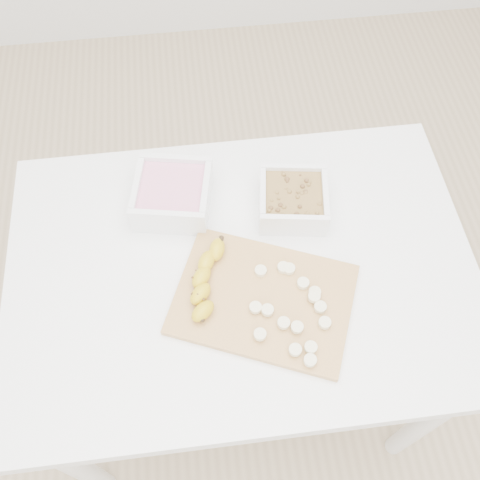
{
  "coord_description": "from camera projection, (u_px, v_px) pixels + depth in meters",
  "views": [
    {
      "loc": [
        -0.07,
        -0.53,
        1.75
      ],
      "look_at": [
        0.0,
        0.03,
        0.81
      ],
      "focal_mm": 40.0,
      "sensor_mm": 36.0,
      "label": 1
    }
  ],
  "objects": [
    {
      "name": "bowl_yogurt",
      "position": [
        173.0,
        194.0,
        1.19
      ],
      "size": [
        0.19,
        0.19,
        0.08
      ],
      "color": "white",
      "rests_on": "table"
    },
    {
      "name": "banana",
      "position": [
        207.0,
        281.0,
        1.08
      ],
      "size": [
        0.13,
        0.19,
        0.03
      ],
      "primitive_type": null,
      "rotation": [
        0.0,
        0.0,
        -0.5
      ],
      "color": "gold",
      "rests_on": "cutting_board"
    },
    {
      "name": "banana_slices",
      "position": [
        293.0,
        310.0,
        1.06
      ],
      "size": [
        0.16,
        0.23,
        0.02
      ],
      "color": "beige",
      "rests_on": "cutting_board"
    },
    {
      "name": "bowl_granola",
      "position": [
        293.0,
        200.0,
        1.18
      ],
      "size": [
        0.17,
        0.17,
        0.07
      ],
      "color": "white",
      "rests_on": "table"
    },
    {
      "name": "table",
      "position": [
        242.0,
        286.0,
        1.22
      ],
      "size": [
        1.0,
        0.7,
        0.75
      ],
      "color": "white",
      "rests_on": "ground"
    },
    {
      "name": "ground",
      "position": [
        241.0,
        372.0,
        1.78
      ],
      "size": [
        3.5,
        3.5,
        0.0
      ],
      "primitive_type": "plane",
      "color": "#C6AD89",
      "rests_on": "ground"
    },
    {
      "name": "cutting_board",
      "position": [
        263.0,
        299.0,
        1.09
      ],
      "size": [
        0.42,
        0.37,
        0.01
      ],
      "primitive_type": "cube",
      "rotation": [
        0.0,
        0.0,
        -0.4
      ],
      "color": "tan",
      "rests_on": "table"
    }
  ]
}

